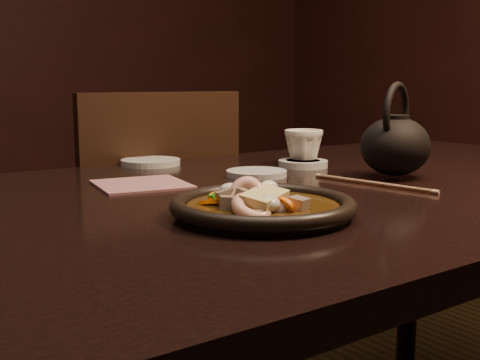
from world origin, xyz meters
TOP-DOWN VIEW (x-y plane):
  - table at (0.00, 0.00)m, footprint 1.60×0.90m
  - chair at (-0.09, 0.58)m, footprint 0.44×0.44m
  - plate at (-0.27, -0.16)m, footprint 0.25×0.25m
  - stirfry at (-0.28, -0.16)m, footprint 0.14×0.15m
  - soy_dish at (0.09, 0.17)m, footprint 0.11×0.11m
  - saucer_left at (-0.07, 0.12)m, footprint 0.12×0.12m
  - saucer_right at (-0.16, 0.39)m, footprint 0.13×0.13m
  - tea_cup at (0.11, 0.19)m, footprint 0.09×0.08m
  - chopsticks at (0.04, -0.08)m, footprint 0.05×0.25m
  - napkin at (-0.30, 0.16)m, footprint 0.18×0.18m
  - teapot at (0.13, -0.04)m, footprint 0.16×0.13m

SIDE VIEW (x-z plane):
  - chair at x=-0.09m, z-range 0.04..0.95m
  - table at x=0.00m, z-range 0.30..1.05m
  - napkin at x=-0.30m, z-range 0.75..0.75m
  - chopsticks at x=0.04m, z-range 0.75..0.76m
  - saucer_left at x=-0.07m, z-range 0.75..0.76m
  - saucer_right at x=-0.16m, z-range 0.75..0.76m
  - soy_dish at x=0.09m, z-range 0.75..0.76m
  - plate at x=-0.27m, z-range 0.75..0.78m
  - stirfry at x=-0.28m, z-range 0.74..0.80m
  - tea_cup at x=0.11m, z-range 0.75..0.83m
  - teapot at x=0.13m, z-range 0.73..0.90m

